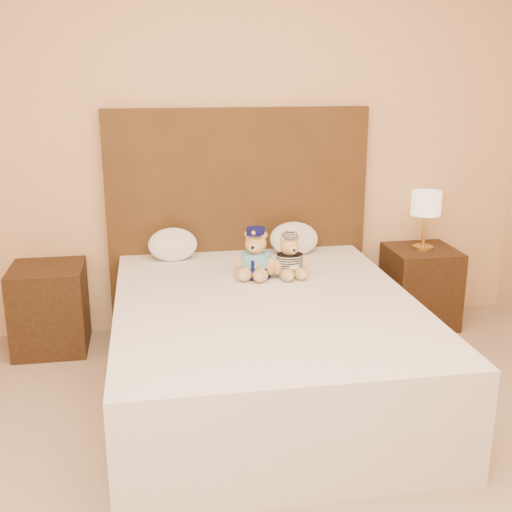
{
  "coord_description": "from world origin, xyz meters",
  "views": [
    {
      "loc": [
        -0.6,
        -1.99,
        1.75
      ],
      "look_at": [
        -0.01,
        1.45,
        0.72
      ],
      "focal_mm": 45.0,
      "sensor_mm": 36.0,
      "label": 1
    }
  ],
  "objects": [
    {
      "name": "nightstand_right",
      "position": [
        1.25,
        2.0,
        0.28
      ],
      "size": [
        0.45,
        0.45,
        0.55
      ],
      "primitive_type": "cube",
      "color": "#362211",
      "rests_on": "ground"
    },
    {
      "name": "headboard",
      "position": [
        0.0,
        2.21,
        0.75
      ],
      "size": [
        1.75,
        0.08,
        1.5
      ],
      "primitive_type": "cube",
      "color": "#4C3116",
      "rests_on": "ground"
    },
    {
      "name": "lamp",
      "position": [
        1.25,
        2.0,
        0.85
      ],
      "size": [
        0.2,
        0.2,
        0.4
      ],
      "color": "gold",
      "rests_on": "nightstand_right"
    },
    {
      "name": "nightstand_left",
      "position": [
        -1.25,
        2.0,
        0.28
      ],
      "size": [
        0.45,
        0.45,
        0.55
      ],
      "primitive_type": "cube",
      "color": "#362211",
      "rests_on": "ground"
    },
    {
      "name": "bed",
      "position": [
        0.0,
        1.2,
        0.28
      ],
      "size": [
        1.6,
        2.0,
        0.55
      ],
      "color": "white",
      "rests_on": "ground"
    },
    {
      "name": "teddy_police",
      "position": [
        0.01,
        1.58,
        0.7
      ],
      "size": [
        0.33,
        0.33,
        0.3
      ],
      "primitive_type": null,
      "rotation": [
        0.0,
        0.0,
        -0.4
      ],
      "color": "tan",
      "rests_on": "bed"
    },
    {
      "name": "room_walls",
      "position": [
        0.0,
        0.46,
        1.81
      ],
      "size": [
        4.04,
        4.52,
        2.72
      ],
      "color": "#E8B77E",
      "rests_on": "ground"
    },
    {
      "name": "teddy_prisoner",
      "position": [
        0.21,
        1.56,
        0.68
      ],
      "size": [
        0.26,
        0.25,
        0.26
      ],
      "primitive_type": null,
      "rotation": [
        0.0,
        0.0,
        0.16
      ],
      "color": "tan",
      "rests_on": "bed"
    },
    {
      "name": "pillow_right",
      "position": [
        0.35,
        2.03,
        0.67
      ],
      "size": [
        0.33,
        0.21,
        0.23
      ],
      "primitive_type": "ellipsoid",
      "color": "white",
      "rests_on": "bed"
    },
    {
      "name": "pillow_left",
      "position": [
        -0.46,
        2.03,
        0.66
      ],
      "size": [
        0.32,
        0.2,
        0.22
      ],
      "primitive_type": "ellipsoid",
      "color": "white",
      "rests_on": "bed"
    }
  ]
}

